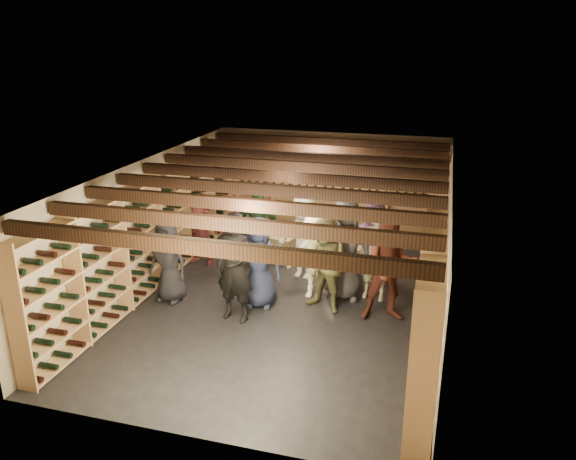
% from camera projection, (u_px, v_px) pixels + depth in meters
% --- Properties ---
extents(ground, '(8.00, 8.00, 0.00)m').
position_uv_depth(ground, '(286.00, 296.00, 10.36)').
color(ground, black).
rests_on(ground, ground).
extents(walls, '(5.52, 8.02, 2.40)m').
position_uv_depth(walls, '(286.00, 235.00, 9.97)').
color(walls, tan).
rests_on(walls, ground).
extents(ceiling, '(5.50, 8.00, 0.01)m').
position_uv_depth(ceiling, '(286.00, 169.00, 9.57)').
color(ceiling, beige).
rests_on(ceiling, walls).
extents(ceiling_joists, '(5.40, 7.12, 0.18)m').
position_uv_depth(ceiling_joists, '(286.00, 177.00, 9.62)').
color(ceiling_joists, black).
rests_on(ceiling_joists, ground).
extents(wine_rack_left, '(0.32, 7.50, 2.15)m').
position_uv_depth(wine_rack_left, '(156.00, 229.00, 10.66)').
color(wine_rack_left, tan).
rests_on(wine_rack_left, ground).
extents(wine_rack_right, '(0.32, 7.50, 2.15)m').
position_uv_depth(wine_rack_right, '(434.00, 256.00, 9.35)').
color(wine_rack_right, tan).
rests_on(wine_rack_right, ground).
extents(wine_rack_back, '(4.70, 0.30, 2.15)m').
position_uv_depth(wine_rack_back, '(329.00, 189.00, 13.49)').
color(wine_rack_back, tan).
rests_on(wine_rack_back, ground).
extents(crate_stack_left, '(0.56, 0.43, 0.51)m').
position_uv_depth(crate_stack_left, '(281.00, 249.00, 11.97)').
color(crate_stack_left, tan).
rests_on(crate_stack_left, ground).
extents(crate_stack_right, '(0.51, 0.35, 0.34)m').
position_uv_depth(crate_stack_right, '(359.00, 256.00, 11.81)').
color(crate_stack_right, tan).
rests_on(crate_stack_right, ground).
extents(crate_loose, '(0.57, 0.45, 0.17)m').
position_uv_depth(crate_loose, '(371.00, 259.00, 11.88)').
color(crate_loose, tan).
rests_on(crate_loose, ground).
extents(person_0, '(0.82, 0.60, 1.53)m').
position_uv_depth(person_0, '(168.00, 261.00, 9.97)').
color(person_0, black).
rests_on(person_0, ground).
extents(person_1, '(0.75, 0.55, 1.87)m').
position_uv_depth(person_1, '(235.00, 268.00, 9.24)').
color(person_1, black).
rests_on(person_1, ground).
extents(person_2, '(0.99, 0.89, 1.68)m').
position_uv_depth(person_2, '(327.00, 266.00, 9.58)').
color(person_2, brown).
rests_on(person_2, ground).
extents(person_3, '(1.03, 0.62, 1.57)m').
position_uv_depth(person_3, '(315.00, 257.00, 10.10)').
color(person_3, beige).
rests_on(person_3, ground).
extents(person_5, '(1.46, 0.70, 1.52)m').
position_uv_depth(person_5, '(200.00, 228.00, 11.69)').
color(person_5, maroon).
rests_on(person_5, ground).
extents(person_6, '(0.85, 0.61, 1.64)m').
position_uv_depth(person_6, '(259.00, 262.00, 9.76)').
color(person_6, '#222B49').
rests_on(person_6, ground).
extents(person_7, '(0.66, 0.47, 1.69)m').
position_uv_depth(person_7, '(376.00, 255.00, 10.03)').
color(person_7, gray).
rests_on(person_7, ground).
extents(person_8, '(1.08, 0.93, 1.91)m').
position_uv_depth(person_8, '(391.00, 267.00, 9.23)').
color(person_8, '#4D2119').
rests_on(person_8, ground).
extents(person_9, '(1.17, 0.78, 1.68)m').
position_uv_depth(person_9, '(303.00, 237.00, 10.93)').
color(person_9, '#B6B4A6').
rests_on(person_9, ground).
extents(person_10, '(1.02, 0.54, 1.67)m').
position_uv_depth(person_10, '(257.00, 227.00, 11.52)').
color(person_10, '#254F2F').
rests_on(person_10, ground).
extents(person_11, '(1.58, 0.94, 1.62)m').
position_uv_depth(person_11, '(373.00, 241.00, 10.83)').
color(person_11, '#8C5D9A').
rests_on(person_11, ground).
extents(person_12, '(1.01, 0.75, 1.89)m').
position_uv_depth(person_12, '(345.00, 249.00, 10.03)').
color(person_12, '#35353A').
rests_on(person_12, ground).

